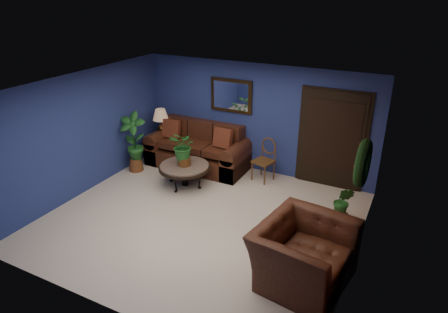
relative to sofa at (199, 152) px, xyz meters
The scene contains 18 objects.
floor 2.47m from the sofa, 58.90° to the right, with size 5.50×5.50×0.00m, color beige.
wall_back 1.60m from the sofa, 18.00° to the left, with size 5.50×0.04×2.50m, color navy.
wall_left 2.72m from the sofa, 125.47° to the right, with size 0.04×5.00×2.50m, color navy.
wall_right_brick 4.61m from the sofa, 27.53° to the right, with size 0.04×5.00×2.50m, color brown.
ceiling 3.25m from the sofa, 58.90° to the right, with size 5.50×5.00×0.02m, color white.
crown_molding 4.95m from the sofa, 27.70° to the right, with size 0.03×5.00×0.14m, color white.
wall_mirror 1.56m from the sofa, 29.22° to the left, with size 1.02×0.06×0.77m, color #482E14.
closet_door 3.11m from the sofa, ahead, with size 1.44×0.06×2.18m, color black.
wreath 4.65m from the sofa, 27.31° to the right, with size 0.72×0.72×0.16m, color black.
sofa is the anchor object (origin of this frame).
coffee_table 1.07m from the sofa, 76.92° to the right, with size 1.11×1.11×0.48m.
end_table 1.05m from the sofa, behind, with size 0.68×0.68×0.62m.
table_lamp 1.24m from the sofa, behind, with size 0.38×0.38×0.64m.
side_chair 1.69m from the sofa, ahead, with size 0.50×0.50×0.96m.
armchair 4.44m from the sofa, 39.74° to the right, with size 1.41×1.23×0.91m, color #4D2516.
coffee_plant 1.20m from the sofa, 76.92° to the right, with size 0.65×0.59×0.76m.
floor_plant 3.76m from the sofa, 16.10° to the right, with size 0.35×0.29×0.78m.
tall_plant 1.56m from the sofa, 142.01° to the right, with size 0.70×0.55×1.41m.
Camera 1 is at (3.28, -5.49, 4.08)m, focal length 32.00 mm.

